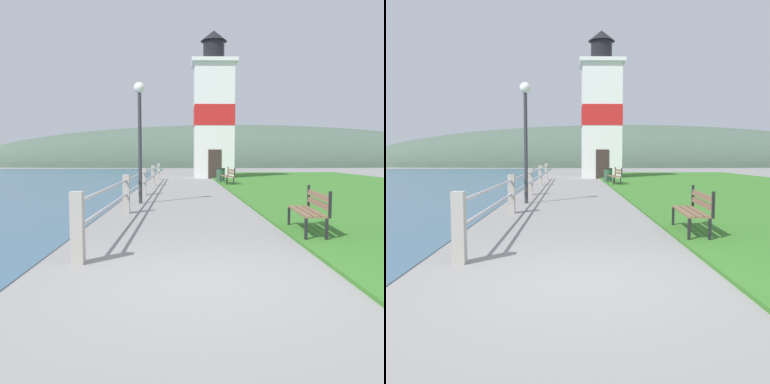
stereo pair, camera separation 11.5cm
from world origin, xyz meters
TOP-DOWN VIEW (x-y plane):
  - ground_plane at (0.00, 0.00)m, footprint 160.00×160.00m
  - grass_verge at (7.86, 13.56)m, footprint 12.00×40.69m
  - seawall_railing at (-1.76, 12.03)m, footprint 0.18×22.24m
  - park_bench_near at (2.34, 3.24)m, footprint 0.58×1.74m
  - park_bench_midway at (2.32, 18.00)m, footprint 0.62×1.92m
  - lighthouse at (2.04, 25.55)m, footprint 3.14×3.14m
  - trash_bin at (2.08, 20.14)m, footprint 0.54×0.54m
  - lamp_post at (-1.61, 8.96)m, footprint 0.36×0.36m
  - distant_hillside at (8.00, 57.12)m, footprint 80.00×16.00m

SIDE VIEW (x-z plane):
  - ground_plane at x=0.00m, z-range 0.00..0.00m
  - distant_hillside at x=8.00m, z-range -6.00..6.00m
  - grass_verge at x=7.86m, z-range 0.00..0.06m
  - trash_bin at x=2.08m, z-range 0.00..0.84m
  - park_bench_near at x=2.34m, z-range 0.07..1.01m
  - park_bench_midway at x=2.32m, z-range 0.07..1.01m
  - seawall_railing at x=-1.76m, z-range 0.09..1.15m
  - lamp_post at x=-1.61m, z-range 0.76..4.72m
  - lighthouse at x=2.04m, z-range -0.61..9.72m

